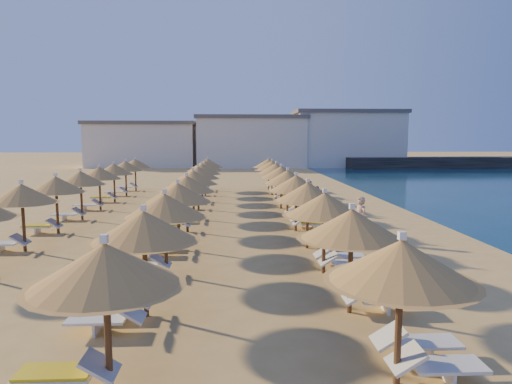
{
  "coord_description": "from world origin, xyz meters",
  "views": [
    {
      "loc": [
        -0.13,
        -20.58,
        4.27
      ],
      "look_at": [
        1.06,
        4.0,
        1.3
      ],
      "focal_mm": 32.0,
      "sensor_mm": 36.0,
      "label": 1
    }
  ],
  "objects": [
    {
      "name": "jetty",
      "position": [
        30.3,
        41.53,
        0.75
      ],
      "size": [
        30.17,
        5.63,
        1.5
      ],
      "primitive_type": "cube",
      "rotation": [
        0.0,
        0.0,
        0.05
      ],
      "color": "black",
      "rests_on": "ground"
    },
    {
      "name": "beachgoer_a",
      "position": [
        5.04,
        -2.34,
        0.92
      ],
      "size": [
        0.65,
        0.78,
        1.84
      ],
      "primitive_type": "imported",
      "rotation": [
        0.0,
        0.0,
        -1.21
      ],
      "color": "tan",
      "rests_on": "ground"
    },
    {
      "name": "parasol_row_inland",
      "position": [
        -7.98,
        4.69,
        2.15
      ],
      "size": [
        2.64,
        25.44,
        2.7
      ],
      "color": "brown",
      "rests_on": "ground"
    },
    {
      "name": "loungers",
      "position": [
        -1.7,
        1.97,
        0.34
      ],
      "size": [
        13.73,
        29.95,
        0.66
      ],
      "color": "white",
      "rests_on": "ground"
    },
    {
      "name": "beachgoer_b",
      "position": [
        4.12,
        4.83,
        0.91
      ],
      "size": [
        1.12,
        1.11,
        1.82
      ],
      "primitive_type": "imported",
      "rotation": [
        0.0,
        0.0,
        -0.76
      ],
      "color": "tan",
      "rests_on": "ground"
    },
    {
      "name": "hotel_blocks",
      "position": [
        2.9,
        45.78,
        3.7
      ],
      "size": [
        45.28,
        10.01,
        8.1
      ],
      "color": "beige",
      "rests_on": "ground"
    },
    {
      "name": "ground",
      "position": [
        0.0,
        0.0,
        0.0
      ],
      "size": [
        220.0,
        220.0,
        0.0
      ],
      "primitive_type": "plane",
      "color": "tan",
      "rests_on": "ground"
    },
    {
      "name": "beachgoer_c",
      "position": [
        4.52,
        4.57,
        0.78
      ],
      "size": [
        0.98,
        0.62,
        1.55
      ],
      "primitive_type": "imported",
      "rotation": [
        0.0,
        0.0,
        -0.29
      ],
      "color": "tan",
      "rests_on": "ground"
    },
    {
      "name": "parasol_row_west",
      "position": [
        -2.24,
        1.43,
        2.15
      ],
      "size": [
        2.64,
        31.96,
        2.7
      ],
      "color": "brown",
      "rests_on": "ground"
    },
    {
      "name": "parasol_row_east",
      "position": [
        2.68,
        1.43,
        2.15
      ],
      "size": [
        2.64,
        31.96,
        2.7
      ],
      "color": "brown",
      "rests_on": "ground"
    }
  ]
}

